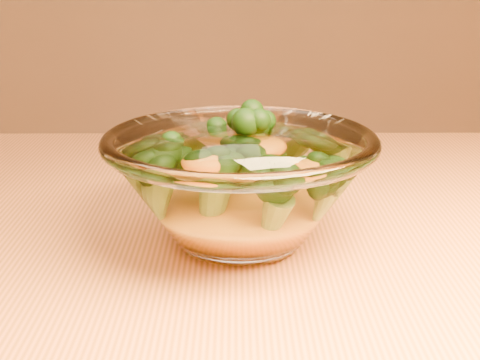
# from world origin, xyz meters

# --- Properties ---
(table) EXTENTS (1.20, 0.80, 0.75)m
(table) POSITION_xyz_m (0.00, 0.00, 0.65)
(table) COLOR #BE6A39
(table) RESTS_ON ground
(glass_bowl) EXTENTS (0.23, 0.23, 0.10)m
(glass_bowl) POSITION_xyz_m (-0.03, 0.01, 0.80)
(glass_bowl) COLOR white
(glass_bowl) RESTS_ON table
(cheese_sauce) EXTENTS (0.13, 0.13, 0.04)m
(cheese_sauce) POSITION_xyz_m (-0.03, 0.01, 0.78)
(cheese_sauce) COLOR orange
(cheese_sauce) RESTS_ON glass_bowl
(broccoli_heap) EXTENTS (0.17, 0.16, 0.09)m
(broccoli_heap) POSITION_xyz_m (-0.03, 0.02, 0.82)
(broccoli_heap) COLOR black
(broccoli_heap) RESTS_ON cheese_sauce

